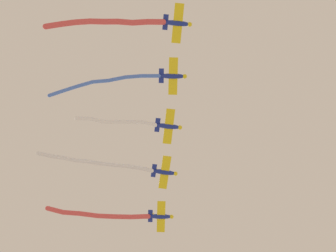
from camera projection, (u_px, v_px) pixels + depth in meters
The scene contains 10 objects.
airplane_lead at pixel (177, 23), 78.25m from camera, with size 5.06×6.51×1.64m.
smoke_trail_lead at pixel (104, 23), 78.00m from camera, with size 19.45×6.78×1.84m.
airplane_left_wing at pixel (173, 76), 81.30m from camera, with size 5.08×6.59×1.64m.
smoke_trail_left_wing at pixel (102, 83), 82.79m from camera, with size 20.41×3.47×2.67m.
airplane_right_wing at pixel (169, 126), 83.79m from camera, with size 5.05×6.49×1.64m.
smoke_trail_right_wing at pixel (117, 121), 82.56m from camera, with size 12.90×6.80×2.16m.
airplane_slot at pixel (165, 172), 86.85m from camera, with size 5.02×6.44×1.64m.
smoke_trail_slot at pixel (94, 162), 86.74m from camera, with size 19.54×10.42×2.35m.
airplane_trail at pixel (161, 216), 89.33m from camera, with size 5.08×6.59×1.64m.
smoke_trail_trail at pixel (98, 215), 89.34m from camera, with size 18.25×8.59×1.37m.
Camera 1 is at (-13.17, 21.66, 5.06)m, focal length 50.90 mm.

